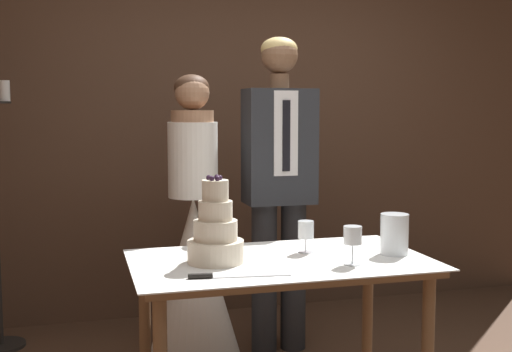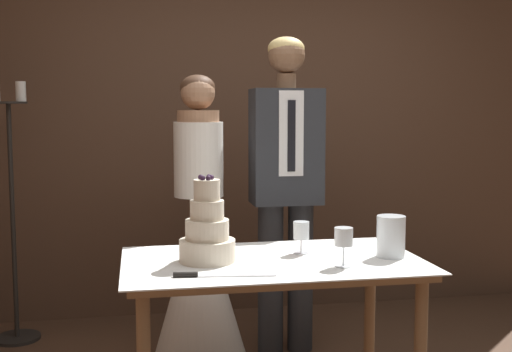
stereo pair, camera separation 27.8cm
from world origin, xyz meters
The scene contains 9 objects.
wall_back centered at (0.00, 1.98, 1.42)m, with size 4.79×0.12×2.84m, color #513828.
cake_table centered at (-0.25, 0.26, 0.66)m, with size 1.35×0.79×0.75m.
tiered_cake centered at (-0.54, 0.28, 0.89)m, with size 0.25×0.25×0.39m.
cake_knife centered at (-0.58, 0.01, 0.76)m, with size 0.42×0.08×0.02m.
wine_glass_near centered at (0.03, 0.08, 0.88)m, with size 0.08×0.08×0.17m.
wine_glass_middle centered at (-0.09, 0.36, 0.86)m, with size 0.08×0.08×0.15m.
hurricane_candle centered at (0.30, 0.21, 0.85)m, with size 0.13×0.13×0.19m.
bride centered at (-0.50, 1.09, 0.59)m, with size 0.54×0.54×1.63m.
groom centered at (0.01, 1.08, 1.04)m, with size 0.40×0.25×1.85m.
Camera 1 is at (-1.12, -2.47, 1.43)m, focal length 45.00 mm.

